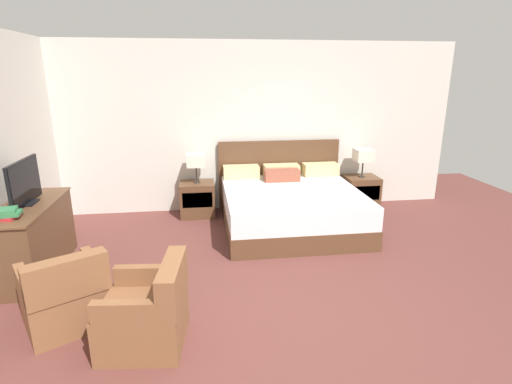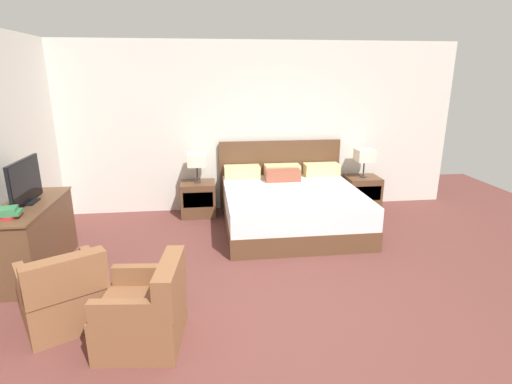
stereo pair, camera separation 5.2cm
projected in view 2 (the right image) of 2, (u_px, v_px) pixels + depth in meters
The scene contains 14 objects.
ground_plane at pixel (284, 331), 3.65m from camera, with size 10.57×10.57×0.00m, color brown.
wall_back at pixel (244, 128), 6.63m from camera, with size 7.16×0.06×2.77m, color beige.
bed at pixel (291, 206), 6.03m from camera, with size 2.06×2.02×1.17m.
nightstand_left at pixel (198, 199), 6.54m from camera, with size 0.55×0.48×0.56m.
nightstand_right at pixel (362, 193), 6.87m from camera, with size 0.55×0.48×0.56m.
table_lamp_left at pixel (197, 160), 6.35m from camera, with size 0.29×0.29×0.48m.
table_lamp_right at pixel (365, 156), 6.69m from camera, with size 0.29×0.29×0.48m.
dresser at pixel (33, 237), 4.64m from camera, with size 0.54×1.43×0.83m.
tv at pixel (25, 182), 4.50m from camera, with size 0.18×0.78×0.51m.
book_red_cover at pixel (7, 216), 4.10m from camera, with size 0.20×0.18×0.04m, color #B7282D.
book_blue_cover at pixel (8, 213), 4.09m from camera, with size 0.23×0.18×0.04m, color #2D7042.
book_small_top at pixel (7, 210), 4.08m from camera, with size 0.19×0.19×0.04m, color #2D7042.
armchair_by_window at pixel (64, 296), 3.68m from camera, with size 0.93×0.94×0.76m.
armchair_companion at pixel (146, 313), 3.43m from camera, with size 0.76×0.75×0.76m.
Camera 2 is at (-0.65, -3.08, 2.26)m, focal length 28.00 mm.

